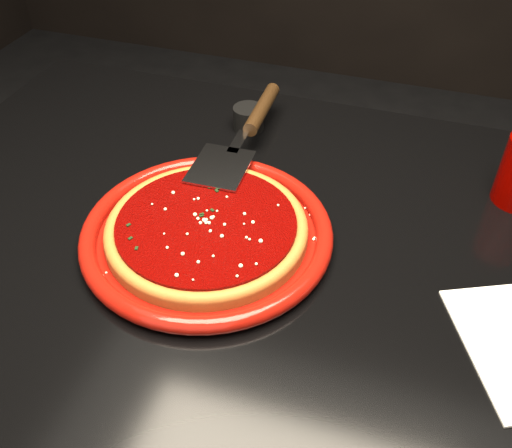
{
  "coord_description": "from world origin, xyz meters",
  "views": [
    {
      "loc": [
        0.15,
        -0.54,
        1.28
      ],
      "look_at": [
        -0.04,
        0.01,
        0.77
      ],
      "focal_mm": 40.0,
      "sensor_mm": 36.0,
      "label": 1
    }
  ],
  "objects_px": {
    "pizza_server": "(244,133)",
    "ramekin": "(248,118)",
    "plate": "(207,233)",
    "table": "(273,396)"
  },
  "relations": [
    {
      "from": "table",
      "to": "plate",
      "type": "xyz_separation_m",
      "value": [
        -0.1,
        -0.02,
        0.39
      ]
    },
    {
      "from": "table",
      "to": "plate",
      "type": "height_order",
      "value": "plate"
    },
    {
      "from": "table",
      "to": "ramekin",
      "type": "height_order",
      "value": "ramekin"
    },
    {
      "from": "plate",
      "to": "table",
      "type": "bearing_deg",
      "value": 12.31
    },
    {
      "from": "table",
      "to": "pizza_server",
      "type": "bearing_deg",
      "value": 121.51
    },
    {
      "from": "pizza_server",
      "to": "ramekin",
      "type": "height_order",
      "value": "pizza_server"
    },
    {
      "from": "table",
      "to": "pizza_server",
      "type": "distance_m",
      "value": 0.47
    },
    {
      "from": "plate",
      "to": "ramekin",
      "type": "xyz_separation_m",
      "value": [
        -0.04,
        0.29,
        0.01
      ]
    },
    {
      "from": "table",
      "to": "ramekin",
      "type": "relative_size",
      "value": 22.79
    },
    {
      "from": "table",
      "to": "pizza_server",
      "type": "height_order",
      "value": "pizza_server"
    }
  ]
}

